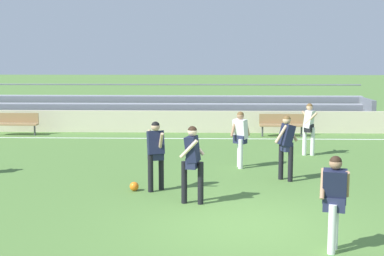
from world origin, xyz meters
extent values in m
plane|color=#517A38|center=(0.00, 0.00, 0.00)|extent=(160.00, 160.00, 0.00)
cube|color=white|center=(0.00, 10.68, 0.00)|extent=(44.00, 0.12, 0.01)
cube|color=beige|center=(0.00, 12.37, 0.46)|extent=(48.00, 0.16, 0.92)
cube|color=#9EA3AD|center=(-3.77, 13.53, 0.32)|extent=(20.66, 0.36, 0.08)
cube|color=slate|center=(-3.77, 13.33, 0.16)|extent=(20.66, 0.04, 0.32)
cube|color=#9EA3AD|center=(-3.77, 14.22, 0.64)|extent=(20.66, 0.36, 0.08)
cube|color=slate|center=(-3.77, 14.02, 0.48)|extent=(20.66, 0.04, 0.32)
cube|color=#9EA3AD|center=(-3.77, 14.92, 0.96)|extent=(20.66, 0.36, 0.08)
cube|color=slate|center=(-3.77, 14.72, 0.80)|extent=(20.66, 0.04, 0.32)
cube|color=#9EA3AD|center=(-3.77, 15.61, 1.29)|extent=(20.66, 0.36, 0.08)
cube|color=slate|center=(-3.77, 15.41, 1.12)|extent=(20.66, 0.04, 0.32)
cube|color=slate|center=(6.46, 14.57, 0.64)|extent=(0.20, 2.45, 1.29)
cylinder|color=slate|center=(-3.77, 15.86, 1.84)|extent=(20.66, 0.06, 0.06)
cube|color=#99754C|center=(2.21, 11.30, 0.45)|extent=(1.80, 0.40, 0.06)
cube|color=#99754C|center=(2.21, 11.48, 0.70)|extent=(1.80, 0.05, 0.40)
cylinder|color=#47474C|center=(1.43, 11.30, 0.23)|extent=(0.07, 0.07, 0.45)
cylinder|color=#47474C|center=(2.99, 11.30, 0.23)|extent=(0.07, 0.07, 0.45)
cube|color=#99754C|center=(-8.61, 11.30, 0.45)|extent=(1.80, 0.40, 0.06)
cube|color=#99754C|center=(-8.61, 11.48, 0.70)|extent=(1.80, 0.05, 0.40)
cylinder|color=#47474C|center=(-7.83, 11.30, 0.23)|extent=(0.07, 0.07, 0.45)
cylinder|color=black|center=(-1.26, 1.45, 0.47)|extent=(0.13, 0.13, 0.94)
cylinder|color=black|center=(-0.90, 1.39, 0.47)|extent=(0.13, 0.13, 0.94)
cube|color=#232847|center=(-1.08, 1.42, 0.92)|extent=(0.30, 0.40, 0.24)
cube|color=#191E38|center=(-1.08, 1.42, 1.22)|extent=(0.37, 0.44, 0.58)
cylinder|color=beige|center=(-1.01, 1.62, 1.26)|extent=(0.42, 0.17, 0.43)
cylinder|color=beige|center=(-1.15, 1.21, 1.26)|extent=(0.42, 0.17, 0.43)
sphere|color=beige|center=(-1.08, 1.42, 1.60)|extent=(0.21, 0.21, 0.21)
sphere|color=black|center=(-1.08, 1.42, 1.62)|extent=(0.20, 0.20, 0.20)
cylinder|color=black|center=(-2.11, 2.40, 0.45)|extent=(0.13, 0.13, 0.90)
cylinder|color=black|center=(-1.88, 2.63, 0.45)|extent=(0.13, 0.13, 0.90)
cube|color=#232847|center=(-1.99, 2.52, 0.88)|extent=(0.41, 0.32, 0.24)
cube|color=#191E38|center=(-1.99, 2.52, 1.18)|extent=(0.46, 0.43, 0.59)
cylinder|color=#D6A884|center=(-2.13, 2.67, 1.21)|extent=(0.18, 0.35, 0.48)
cylinder|color=#D6A884|center=(-1.85, 2.37, 1.21)|extent=(0.18, 0.35, 0.48)
sphere|color=#D6A884|center=(-1.99, 2.52, 1.56)|extent=(0.21, 0.21, 0.21)
sphere|color=black|center=(-1.99, 2.52, 1.58)|extent=(0.20, 0.20, 0.20)
cylinder|color=white|center=(2.65, 7.26, 0.46)|extent=(0.13, 0.13, 0.92)
cylinder|color=white|center=(2.40, 7.29, 0.46)|extent=(0.13, 0.13, 0.92)
cube|color=black|center=(2.52, 7.28, 0.90)|extent=(0.37, 0.42, 0.24)
cube|color=white|center=(2.52, 7.28, 1.20)|extent=(0.44, 0.48, 0.58)
cylinder|color=#D6A884|center=(2.55, 7.08, 1.23)|extent=(0.40, 0.27, 0.43)
cylinder|color=#D6A884|center=(2.50, 7.47, 1.23)|extent=(0.40, 0.27, 0.43)
sphere|color=#D6A884|center=(2.52, 7.28, 1.58)|extent=(0.21, 0.21, 0.21)
sphere|color=brown|center=(2.52, 7.28, 1.60)|extent=(0.20, 0.20, 0.20)
cylinder|color=white|center=(0.17, 5.41, 0.43)|extent=(0.13, 0.13, 0.86)
cylinder|color=white|center=(0.19, 5.13, 0.43)|extent=(0.13, 0.13, 0.86)
cube|color=#232847|center=(0.18, 5.27, 0.84)|extent=(0.42, 0.39, 0.24)
cube|color=white|center=(0.18, 5.27, 1.14)|extent=(0.48, 0.46, 0.58)
cylinder|color=#A87A5B|center=(0.38, 5.31, 1.17)|extent=(0.22, 0.26, 0.51)
cylinder|color=#A87A5B|center=(-0.01, 5.23, 1.17)|extent=(0.22, 0.26, 0.51)
sphere|color=#A87A5B|center=(0.18, 5.27, 1.52)|extent=(0.21, 0.21, 0.21)
sphere|color=brown|center=(0.18, 5.27, 1.54)|extent=(0.20, 0.20, 0.20)
cylinder|color=white|center=(1.39, -1.28, 0.42)|extent=(0.13, 0.13, 0.83)
cylinder|color=white|center=(1.30, -1.51, 0.42)|extent=(0.13, 0.13, 0.83)
cube|color=#232847|center=(1.34, -1.39, 0.81)|extent=(0.40, 0.31, 0.24)
cube|color=#191E38|center=(1.34, -1.39, 1.11)|extent=(0.44, 0.39, 0.59)
cylinder|color=#A87A5B|center=(1.54, -1.42, 1.15)|extent=(0.16, 0.33, 0.49)
cylinder|color=#A87A5B|center=(1.15, -1.37, 1.15)|extent=(0.16, 0.33, 0.49)
sphere|color=#A87A5B|center=(1.34, -1.39, 1.50)|extent=(0.21, 0.21, 0.21)
sphere|color=black|center=(1.34, -1.39, 1.52)|extent=(0.20, 0.20, 0.20)
cylinder|color=black|center=(1.38, 3.58, 0.46)|extent=(0.13, 0.13, 0.92)
cylinder|color=black|center=(1.17, 3.82, 0.46)|extent=(0.13, 0.13, 0.92)
cube|color=#232847|center=(1.28, 3.70, 0.90)|extent=(0.33, 0.41, 0.24)
cube|color=#191E38|center=(1.28, 3.70, 1.20)|extent=(0.46, 0.48, 0.60)
cylinder|color=#D6A884|center=(1.12, 3.56, 1.24)|extent=(0.36, 0.20, 0.47)
cylinder|color=#D6A884|center=(1.44, 3.83, 1.24)|extent=(0.36, 0.20, 0.47)
sphere|color=#D6A884|center=(1.28, 3.70, 1.58)|extent=(0.21, 0.21, 0.21)
sphere|color=brown|center=(1.28, 3.70, 1.61)|extent=(0.20, 0.20, 0.20)
sphere|color=orange|center=(-2.52, 2.48, 0.11)|extent=(0.22, 0.22, 0.22)
camera|label=1|loc=(-0.72, -9.99, 3.24)|focal=49.92mm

